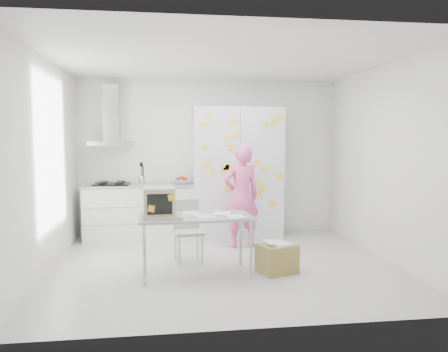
{
  "coord_description": "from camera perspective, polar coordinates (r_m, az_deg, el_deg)",
  "views": [
    {
      "loc": [
        -0.77,
        -5.67,
        1.69
      ],
      "look_at": [
        0.1,
        0.76,
        1.12
      ],
      "focal_mm": 35.0,
      "sensor_mm": 36.0,
      "label": 1
    }
  ],
  "objects": [
    {
      "name": "desk",
      "position": [
        5.37,
        -6.72,
        -4.28
      ],
      "size": [
        1.4,
        0.75,
        1.09
      ],
      "rotation": [
        0.0,
        0.0,
        0.05
      ],
      "color": "#91969A",
      "rests_on": "ground"
    },
    {
      "name": "floor",
      "position": [
        5.97,
        0.02,
        -11.56
      ],
      "size": [
        4.5,
        4.0,
        0.02
      ],
      "primitive_type": "cube",
      "color": "silver",
      "rests_on": "ground"
    },
    {
      "name": "person",
      "position": [
        6.74,
        2.28,
        -2.66
      ],
      "size": [
        0.64,
        0.48,
        1.59
      ],
      "primitive_type": "imported",
      "rotation": [
        0.0,
        0.0,
        3.33
      ],
      "color": "pink",
      "rests_on": "ground"
    },
    {
      "name": "ceiling",
      "position": [
        5.81,
        0.02,
        15.0
      ],
      "size": [
        4.5,
        4.0,
        0.02
      ],
      "primitive_type": "cube",
      "color": "white",
      "rests_on": "walls"
    },
    {
      "name": "cardboard_box",
      "position": [
        5.62,
        6.93,
        -10.6
      ],
      "size": [
        0.54,
        0.48,
        0.39
      ],
      "rotation": [
        0.0,
        0.0,
        0.33
      ],
      "color": "olive",
      "rests_on": "ground"
    },
    {
      "name": "walls",
      "position": [
        6.44,
        -0.84,
        1.96
      ],
      "size": [
        4.52,
        4.01,
        2.7
      ],
      "color": "white",
      "rests_on": "ground"
    },
    {
      "name": "range_hood",
      "position": [
        7.56,
        -14.49,
        6.86
      ],
      "size": [
        0.7,
        0.48,
        1.01
      ],
      "color": "silver",
      "rests_on": "walls"
    },
    {
      "name": "counter_run",
      "position": [
        7.48,
        -10.92,
        -4.47
      ],
      "size": [
        1.84,
        0.63,
        1.28
      ],
      "color": "white",
      "rests_on": "ground"
    },
    {
      "name": "chair",
      "position": [
        6.06,
        -4.79,
        -6.59
      ],
      "size": [
        0.43,
        0.43,
        0.84
      ],
      "rotation": [
        0.0,
        0.0,
        0.14
      ],
      "color": "#AEAEAC",
      "rests_on": "ground"
    },
    {
      "name": "tall_cabinet",
      "position": [
        7.47,
        1.72,
        0.46
      ],
      "size": [
        1.5,
        0.68,
        2.2
      ],
      "color": "silver",
      "rests_on": "ground"
    }
  ]
}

